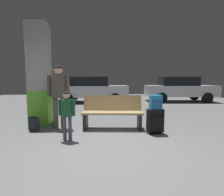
% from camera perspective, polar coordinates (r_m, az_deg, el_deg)
% --- Properties ---
extents(ground_plane, '(18.00, 18.00, 0.10)m').
position_cam_1_polar(ground_plane, '(7.11, -2.57, -5.01)').
color(ground_plane, slate).
extents(structural_pillar, '(0.57, 0.57, 2.93)m').
position_cam_1_polar(structural_pillar, '(5.47, -23.07, 7.11)').
color(structural_pillar, '#66C633').
rests_on(structural_pillar, ground_plane).
extents(bench, '(1.64, 0.65, 0.89)m').
position_cam_1_polar(bench, '(4.62, 0.13, -4.74)').
color(bench, tan).
rests_on(bench, ground_plane).
extents(suitcase, '(0.41, 0.29, 0.60)m').
position_cam_1_polar(suitcase, '(4.30, 14.29, -7.38)').
color(suitcase, black).
rests_on(suitcase, ground_plane).
extents(backpack_bright, '(0.29, 0.20, 0.34)m').
position_cam_1_polar(backpack_bright, '(4.22, 14.44, -1.41)').
color(backpack_bright, '#268CD8').
rests_on(backpack_bright, suitcase).
extents(child, '(0.36, 0.22, 1.07)m').
position_cam_1_polar(child, '(3.76, -14.89, -4.04)').
color(child, '#4C5160').
rests_on(child, ground_plane).
extents(adult, '(0.58, 0.23, 1.69)m').
position_cam_1_polar(adult, '(4.77, -17.43, 2.65)').
color(adult, brown).
rests_on(adult, ground_plane).
extents(backpack_dark_floor, '(0.32, 0.31, 0.34)m').
position_cam_1_polar(backpack_dark_floor, '(4.93, -24.65, -7.86)').
color(backpack_dark_floor, '#1E232D').
rests_on(backpack_dark_floor, ground_plane).
extents(parked_car_far, '(4.15, 1.90, 1.51)m').
position_cam_1_polar(parked_car_far, '(10.21, -6.65, 3.09)').
color(parked_car_far, silver).
rests_on(parked_car_far, ground_plane).
extents(parked_car_side, '(4.22, 2.04, 1.51)m').
position_cam_1_polar(parked_car_side, '(11.30, 21.50, 2.99)').
color(parked_car_side, silver).
rests_on(parked_car_side, ground_plane).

